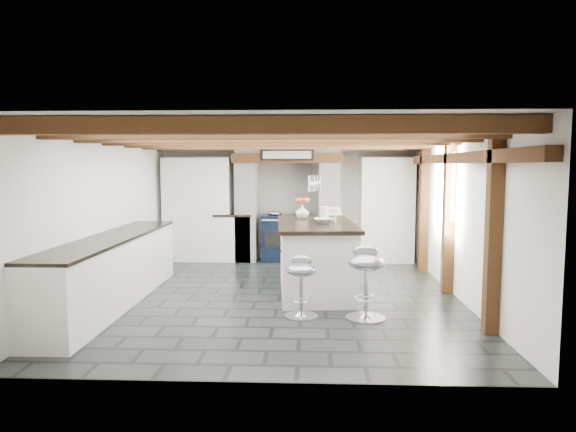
{
  "coord_description": "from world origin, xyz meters",
  "views": [
    {
      "loc": [
        0.41,
        -7.21,
        1.85
      ],
      "look_at": [
        0.1,
        0.4,
        1.1
      ],
      "focal_mm": 32.0,
      "sensor_mm": 36.0,
      "label": 1
    }
  ],
  "objects_px": {
    "range_cooker": "(288,237)",
    "kitchen_island": "(315,256)",
    "bar_stool_far": "(301,280)",
    "bar_stool_near": "(366,274)"
  },
  "relations": [
    {
      "from": "range_cooker",
      "to": "bar_stool_near",
      "type": "xyz_separation_m",
      "value": [
        1.1,
        -3.81,
        0.09
      ]
    },
    {
      "from": "range_cooker",
      "to": "kitchen_island",
      "type": "xyz_separation_m",
      "value": [
        0.51,
        -2.46,
        0.06
      ]
    },
    {
      "from": "bar_stool_far",
      "to": "range_cooker",
      "type": "bearing_deg",
      "value": 105.9
    },
    {
      "from": "kitchen_island",
      "to": "bar_stool_far",
      "type": "xyz_separation_m",
      "value": [
        -0.19,
        -1.3,
        -0.06
      ]
    },
    {
      "from": "bar_stool_near",
      "to": "bar_stool_far",
      "type": "xyz_separation_m",
      "value": [
        -0.78,
        0.05,
        -0.08
      ]
    },
    {
      "from": "bar_stool_near",
      "to": "bar_stool_far",
      "type": "height_order",
      "value": "bar_stool_near"
    },
    {
      "from": "range_cooker",
      "to": "bar_stool_near",
      "type": "height_order",
      "value": "range_cooker"
    },
    {
      "from": "kitchen_island",
      "to": "bar_stool_far",
      "type": "bearing_deg",
      "value": -101.99
    },
    {
      "from": "range_cooker",
      "to": "kitchen_island",
      "type": "relative_size",
      "value": 0.47
    },
    {
      "from": "kitchen_island",
      "to": "bar_stool_far",
      "type": "relative_size",
      "value": 2.83
    }
  ]
}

